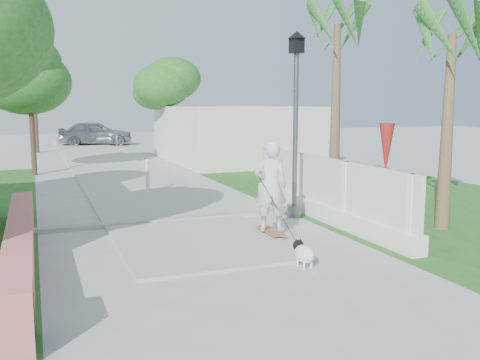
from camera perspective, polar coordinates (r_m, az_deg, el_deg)
name	(u,v)px	position (r m, az deg, el deg)	size (l,w,h in m)	color
ground	(287,316)	(7.25, 4.99, -14.29)	(90.00, 90.00, 0.00)	#B7B7B2
path_strip	(102,161)	(26.32, -14.55, 2.00)	(3.20, 36.00, 0.06)	#B7B7B2
curb	(174,220)	(12.66, -7.07, -4.25)	(6.50, 0.25, 0.10)	#999993
grass_right	(374,191)	(17.42, 14.13, -1.16)	(8.00, 20.00, 0.01)	#205D1D
pink_wall	(19,249)	(9.87, -22.48, -6.85)	(0.45, 8.20, 0.80)	#D96F70
lattice_fence	(323,197)	(12.92, 8.81, -1.80)	(0.35, 7.00, 1.50)	white
building_right	(234,134)	(25.67, -0.65, 4.95)	(6.00, 8.00, 2.60)	silver
street_lamp	(296,117)	(12.92, 5.95, 6.65)	(0.44, 0.44, 4.44)	#59595E
bollard	(148,176)	(16.46, -9.83, 0.47)	(0.14, 0.14, 1.09)	white
patio_umbrella	(386,149)	(13.12, 15.34, 3.19)	(0.36, 0.36, 2.30)	#59595E
tree_path_left	(30,75)	(22.01, -21.51, 10.41)	(3.40, 3.40, 5.23)	#4C3826
tree_path_right	(166,88)	(26.72, -7.85, 9.71)	(3.00, 3.00, 4.79)	#4C3826
tree_path_far	(34,84)	(32.00, -21.10, 9.57)	(3.20, 3.20, 5.17)	#4C3826
palm_far	(337,37)	(14.72, 10.34, 14.78)	(1.80, 1.80, 5.30)	brown
palm_near	(452,47)	(12.50, 21.65, 13.09)	(1.80, 1.80, 4.70)	brown
skateboarder	(272,191)	(10.92, 3.41, -1.13)	(0.78, 2.45, 1.99)	olive
dog	(304,253)	(9.25, 6.79, -7.71)	(0.29, 0.66, 0.45)	white
parked_car	(95,133)	(36.47, -15.17, 4.86)	(1.90, 4.71, 1.61)	#B3B6BB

